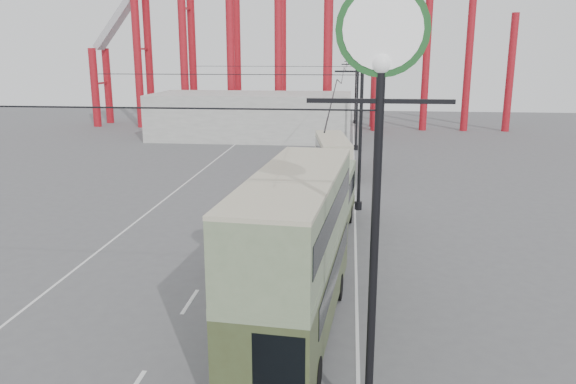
# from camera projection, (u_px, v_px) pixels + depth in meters

# --- Properties ---
(ground) EXTENTS (160.00, 160.00, 0.00)m
(ground) POSITION_uv_depth(u_px,v_px,m) (186.00, 357.00, 17.68)
(ground) COLOR #535456
(ground) RESTS_ON ground
(road_markings) EXTENTS (12.52, 120.00, 0.01)m
(road_markings) POSITION_uv_depth(u_px,v_px,m) (259.00, 199.00, 36.77)
(road_markings) COLOR silver
(road_markings) RESTS_ON ground
(lamp_post_near) EXTENTS (3.20, 0.44, 10.80)m
(lamp_post_near) POSITION_uv_depth(u_px,v_px,m) (379.00, 121.00, 12.30)
(lamp_post_near) COLOR black
(lamp_post_near) RESTS_ON ground
(lamp_post_mid) EXTENTS (3.20, 0.44, 9.32)m
(lamp_post_mid) POSITION_uv_depth(u_px,v_px,m) (360.00, 134.00, 33.32)
(lamp_post_mid) COLOR black
(lamp_post_mid) RESTS_ON ground
(lamp_post_far) EXTENTS (3.20, 0.44, 9.32)m
(lamp_post_far) POSITION_uv_depth(u_px,v_px,m) (357.00, 103.00, 54.55)
(lamp_post_far) COLOR black
(lamp_post_far) RESTS_ON ground
(lamp_post_distant) EXTENTS (3.20, 0.44, 9.32)m
(lamp_post_distant) POSITION_uv_depth(u_px,v_px,m) (356.00, 89.00, 75.78)
(lamp_post_distant) COLOR black
(lamp_post_distant) RESTS_ON ground
(fairground_shed) EXTENTS (22.00, 10.00, 5.00)m
(fairground_shed) POSITION_uv_depth(u_px,v_px,m) (252.00, 116.00, 63.07)
(fairground_shed) COLOR #979792
(fairground_shed) RESTS_ON ground
(double_decker_bus) EXTENTS (3.45, 10.54, 5.56)m
(double_decker_bus) POSITION_uv_depth(u_px,v_px,m) (295.00, 246.00, 18.55)
(double_decker_bus) COLOR #3A4123
(double_decker_bus) RESTS_ON ground
(single_decker_green) EXTENTS (3.49, 11.54, 3.21)m
(single_decker_green) POSITION_uv_depth(u_px,v_px,m) (321.00, 207.00, 28.25)
(single_decker_green) COLOR #6B7E5C
(single_decker_green) RESTS_ON ground
(single_decker_cream) EXTENTS (3.36, 9.12, 2.77)m
(single_decker_cream) POSITION_uv_depth(u_px,v_px,m) (333.00, 152.00, 45.23)
(single_decker_cream) COLOR #BAB496
(single_decker_cream) RESTS_ON ground
(pedestrian) EXTENTS (0.75, 0.69, 1.73)m
(pedestrian) POSITION_uv_depth(u_px,v_px,m) (214.00, 252.00, 24.49)
(pedestrian) COLOR black
(pedestrian) RESTS_ON ground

